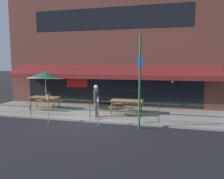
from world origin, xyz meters
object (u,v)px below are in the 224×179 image
at_px(picnic_table_left, 45,99).
at_px(street_sign_pole, 140,82).
at_px(patio_umbrella_left, 45,76).
at_px(parking_meter_near, 48,100).
at_px(picnic_table_centre, 127,103).
at_px(pedestrian_walking, 96,99).
at_px(parking_meter_far, 98,102).

xyz_separation_m(picnic_table_left, street_sign_pole, (6.20, -2.39, 1.43)).
xyz_separation_m(patio_umbrella_left, street_sign_pole, (6.20, -2.58, -0.04)).
height_order(patio_umbrella_left, parking_meter_near, patio_umbrella_left).
xyz_separation_m(patio_umbrella_left, parking_meter_near, (1.73, -2.70, -1.03)).
height_order(picnic_table_centre, street_sign_pole, street_sign_pole).
bearing_deg(parking_meter_near, patio_umbrella_left, 122.59).
bearing_deg(pedestrian_walking, parking_meter_near, -145.26).
height_order(parking_meter_far, street_sign_pole, street_sign_pole).
bearing_deg(patio_umbrella_left, parking_meter_far, -31.80).
relative_size(parking_meter_near, street_sign_pole, 0.34).
bearing_deg(picnic_table_left, street_sign_pole, -21.09).
height_order(picnic_table_left, picnic_table_centre, same).
distance_m(picnic_table_centre, parking_meter_far, 2.72).
bearing_deg(parking_meter_far, patio_umbrella_left, 148.20).
xyz_separation_m(pedestrian_walking, parking_meter_far, (0.56, -1.37, 0.09)).
relative_size(picnic_table_centre, parking_meter_near, 1.27).
height_order(patio_umbrella_left, pedestrian_walking, patio_umbrella_left).
xyz_separation_m(picnic_table_centre, parking_meter_far, (-0.89, -2.53, 0.44)).
distance_m(patio_umbrella_left, street_sign_pole, 6.71).
relative_size(patio_umbrella_left, parking_meter_near, 1.68).
distance_m(parking_meter_far, street_sign_pole, 2.14).
relative_size(picnic_table_left, parking_meter_near, 1.27).
bearing_deg(parking_meter_near, pedestrian_walking, 34.74).
bearing_deg(street_sign_pole, picnic_table_centre, 112.35).
xyz_separation_m(picnic_table_left, parking_meter_far, (4.31, -2.48, 0.44)).
relative_size(patio_umbrella_left, pedestrian_walking, 1.40).
bearing_deg(street_sign_pole, patio_umbrella_left, 157.39).
bearing_deg(patio_umbrella_left, picnic_table_left, -90.00).
distance_m(parking_meter_near, parking_meter_far, 2.58).
xyz_separation_m(picnic_table_left, patio_umbrella_left, (-0.00, 0.19, 1.47)).
bearing_deg(picnic_table_left, pedestrian_walking, -16.58).
distance_m(pedestrian_walking, street_sign_pole, 2.97).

